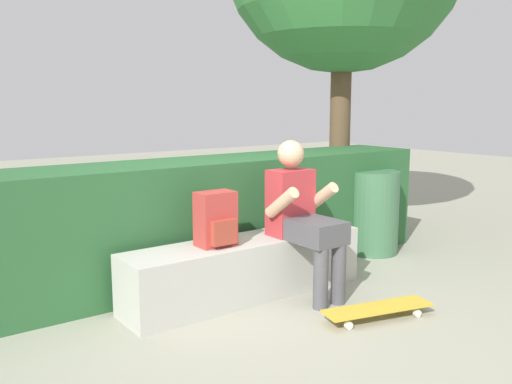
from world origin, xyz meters
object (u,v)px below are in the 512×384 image
skateboard_near_person (378,309)px  bench_main (246,268)px  person_skater (302,213)px  trash_bin (373,212)px  backpack_on_bench (216,220)px

skateboard_near_person → bench_main: bearing=117.7°
person_skater → trash_bin: 1.48m
person_skater → backpack_on_bench: size_ratio=3.01×
bench_main → person_skater: 0.61m
trash_bin → backpack_on_bench: bearing=-171.8°
bench_main → trash_bin: trash_bin is taller
bench_main → backpack_on_bench: size_ratio=4.96×
bench_main → skateboard_near_person: size_ratio=2.41×
bench_main → trash_bin: size_ratio=2.41×
trash_bin → skateboard_near_person: bearing=-137.0°
trash_bin → bench_main: bearing=-170.8°
bench_main → backpack_on_bench: (-0.27, -0.01, 0.42)m
backpack_on_bench → person_skater: bearing=-17.3°
person_skater → backpack_on_bench: person_skater is taller
backpack_on_bench → skateboard_near_person: bearing=-50.2°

